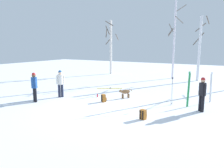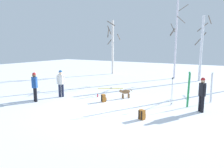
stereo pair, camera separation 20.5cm
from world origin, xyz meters
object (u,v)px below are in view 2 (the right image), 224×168
(backpack_0, at_px, (104,98))
(birch_tree_1, at_px, (176,39))
(dog, at_px, (125,92))
(ski_pair_planted_1, at_px, (189,90))
(birch_tree_0, at_px, (113,46))
(person_0, at_px, (35,85))
(ski_poles_0, at_px, (172,90))
(person_1, at_px, (61,82))
(ski_pair_lying_0, at_px, (111,88))
(backpack_1, at_px, (142,115))
(birch_tree_2, at_px, (201,48))
(person_2, at_px, (202,92))
(water_bottle_0, at_px, (98,96))
(ski_pair_planted_0, at_px, (211,88))

(backpack_0, distance_m, birch_tree_1, 11.91)
(dog, relative_size, backpack_0, 1.65)
(birch_tree_1, bearing_deg, ski_pair_planted_1, -70.90)
(birch_tree_1, bearing_deg, birch_tree_0, -178.74)
(person_0, distance_m, ski_poles_0, 7.78)
(birch_tree_0, bearing_deg, person_1, -75.06)
(ski_pair_lying_0, relative_size, ski_poles_0, 1.14)
(ski_pair_planted_1, distance_m, backpack_0, 4.70)
(backpack_0, relative_size, backpack_1, 1.00)
(ski_pair_lying_0, bearing_deg, birch_tree_0, 119.87)
(backpack_0, bearing_deg, ski_poles_0, 20.66)
(backpack_1, distance_m, birch_tree_2, 12.88)
(ski_pair_lying_0, distance_m, ski_poles_0, 5.84)
(person_0, xyz_separation_m, dog, (4.13, 3.40, -0.59))
(person_1, distance_m, person_2, 8.26)
(backpack_1, relative_size, birch_tree_0, 0.07)
(ski_pair_lying_0, height_order, birch_tree_0, birch_tree_0)
(ski_poles_0, relative_size, water_bottle_0, 7.48)
(backpack_0, relative_size, birch_tree_1, 0.06)
(ski_pair_planted_0, distance_m, backpack_1, 5.25)
(backpack_0, height_order, backpack_1, same)
(person_1, relative_size, water_bottle_0, 8.33)
(person_2, distance_m, birch_tree_2, 10.37)
(backpack_1, distance_m, water_bottle_0, 4.79)
(ski_pair_planted_0, height_order, birch_tree_0, birch_tree_0)
(person_0, relative_size, backpack_0, 3.90)
(person_0, distance_m, water_bottle_0, 3.83)
(ski_pair_planted_1, xyz_separation_m, water_bottle_0, (-5.40, -0.61, -0.85))
(ski_poles_0, xyz_separation_m, birch_tree_2, (-0.14, 9.53, 2.22))
(backpack_0, xyz_separation_m, backpack_1, (3.13, -1.68, 0.00))
(dog, relative_size, backpack_1, 1.65)
(backpack_1, relative_size, water_bottle_0, 2.14)
(ski_pair_planted_1, distance_m, ski_pair_lying_0, 6.61)
(ski_poles_0, height_order, backpack_1, ski_poles_0)
(dog, bearing_deg, ski_pair_planted_0, 19.25)
(water_bottle_0, height_order, birch_tree_0, birch_tree_0)
(birch_tree_0, height_order, birch_tree_2, birch_tree_0)
(ski_pair_planted_1, relative_size, birch_tree_1, 0.26)
(ski_poles_0, relative_size, backpack_0, 3.50)
(birch_tree_0, bearing_deg, ski_pair_planted_0, -35.42)
(ski_pair_planted_1, height_order, ski_poles_0, ski_pair_planted_1)
(ski_pair_planted_0, bearing_deg, ski_pair_planted_1, -119.47)
(person_1, xyz_separation_m, birch_tree_0, (-3.07, 11.49, 2.20))
(backpack_1, bearing_deg, ski_pair_planted_0, 64.83)
(backpack_1, height_order, birch_tree_2, birch_tree_2)
(ski_pair_planted_1, bearing_deg, person_1, -166.66)
(person_0, relative_size, birch_tree_1, 0.23)
(person_0, xyz_separation_m, birch_tree_0, (-2.61, 13.14, 2.20))
(ski_pair_planted_1, bearing_deg, birch_tree_1, 109.10)
(backpack_0, bearing_deg, birch_tree_0, 118.53)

